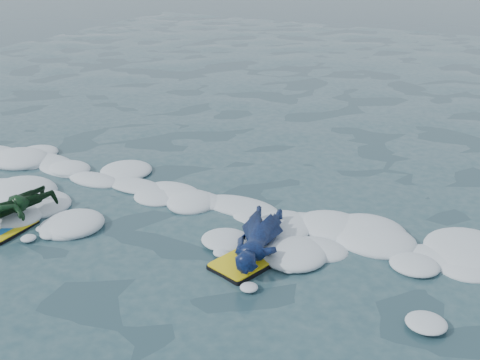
% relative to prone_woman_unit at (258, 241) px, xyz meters
% --- Properties ---
extents(ground, '(120.00, 120.00, 0.00)m').
position_rel_prone_woman_unit_xyz_m(ground, '(-0.70, -0.35, -0.24)').
color(ground, '#162E37').
rests_on(ground, ground).
extents(foam_band, '(12.00, 3.10, 0.30)m').
position_rel_prone_woman_unit_xyz_m(foam_band, '(-0.70, 0.68, -0.24)').
color(foam_band, silver).
rests_on(foam_band, ground).
extents(prone_woman_unit, '(1.06, 1.89, 0.47)m').
position_rel_prone_woman_unit_xyz_m(prone_woman_unit, '(0.00, 0.00, 0.00)').
color(prone_woman_unit, black).
rests_on(prone_woman_unit, ground).
extents(prone_child_unit, '(0.95, 1.44, 0.52)m').
position_rel_prone_woman_unit_xyz_m(prone_child_unit, '(-3.79, -0.98, 0.03)').
color(prone_child_unit, black).
rests_on(prone_child_unit, ground).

